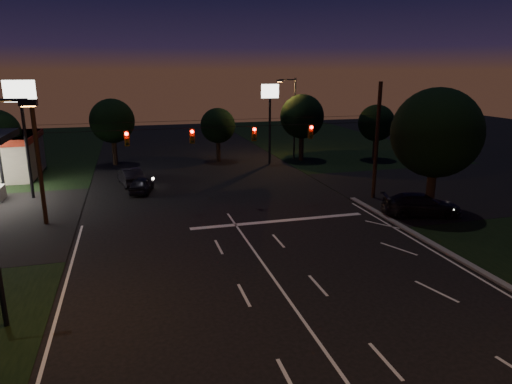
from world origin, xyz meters
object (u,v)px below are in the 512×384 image
object	(u,v)px
utility_pole_right	(373,198)
car_oncoming_a	(141,185)
tree_right_near	(435,134)
car_oncoming_b	(131,176)
car_cross	(421,205)

from	to	relation	value
utility_pole_right	car_oncoming_a	distance (m)	18.87
tree_right_near	car_oncoming_a	xyz separation A→B (m)	(-19.19, 11.44, -5.02)
car_oncoming_a	car_oncoming_b	xyz separation A→B (m)	(-0.84, 2.96, 0.11)
tree_right_near	car_cross	xyz separation A→B (m)	(-0.64, -0.17, -4.89)
tree_right_near	car_cross	world-z (taller)	tree_right_near
car_cross	tree_right_near	bearing A→B (deg)	-59.20
utility_pole_right	tree_right_near	bearing A→B (deg)	-72.47
utility_pole_right	car_oncoming_a	size ratio (longest dim) A/B	2.33
utility_pole_right	tree_right_near	world-z (taller)	tree_right_near
car_oncoming_a	car_oncoming_b	size ratio (longest dim) A/B	0.83
car_cross	car_oncoming_a	bearing A→B (deg)	74.24
utility_pole_right	car_cross	world-z (taller)	utility_pole_right
car_oncoming_a	tree_right_near	bearing A→B (deg)	162.35
car_oncoming_b	car_cross	distance (m)	24.25
utility_pole_right	car_oncoming_a	world-z (taller)	utility_pole_right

